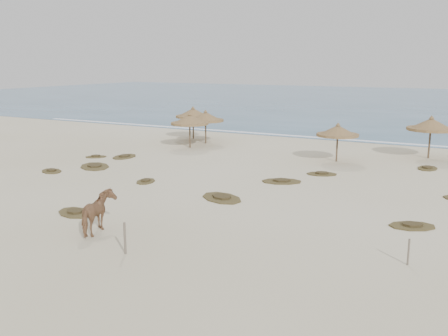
% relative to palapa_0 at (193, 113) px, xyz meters
% --- Properties ---
extents(ground, '(160.00, 160.00, 0.00)m').
position_rel_palapa_0_xyz_m(ground, '(11.14, -20.09, -2.32)').
color(ground, beige).
rests_on(ground, ground).
extents(ocean, '(200.00, 100.00, 0.01)m').
position_rel_palapa_0_xyz_m(ocean, '(11.14, 54.91, -2.32)').
color(ocean, navy).
rests_on(ocean, ground).
extents(foam_line, '(70.00, 0.60, 0.01)m').
position_rel_palapa_0_xyz_m(foam_line, '(11.14, 5.91, -2.32)').
color(foam_line, white).
rests_on(foam_line, ground).
extents(palapa_0, '(3.46, 3.46, 2.99)m').
position_rel_palapa_0_xyz_m(palapa_0, '(0.00, 0.00, 0.00)').
color(palapa_0, brown).
rests_on(palapa_0, ground).
extents(palapa_1, '(3.44, 3.44, 2.92)m').
position_rel_palapa_0_xyz_m(palapa_1, '(2.29, -4.29, -0.06)').
color(palapa_1, brown).
rests_on(palapa_1, ground).
extents(palapa_2, '(3.67, 3.67, 2.92)m').
position_rel_palapa_0_xyz_m(palapa_2, '(2.36, -1.80, -0.06)').
color(palapa_2, brown).
rests_on(palapa_2, ground).
extents(palapa_3, '(3.37, 3.37, 2.78)m').
position_rel_palapa_0_xyz_m(palapa_3, '(14.59, -4.45, -0.17)').
color(palapa_3, brown).
rests_on(palapa_3, ground).
extents(palapa_4, '(3.58, 3.58, 3.16)m').
position_rel_palapa_0_xyz_m(palapa_4, '(20.22, -0.10, 0.13)').
color(palapa_4, brown).
rests_on(palapa_4, ground).
extents(horse, '(1.52, 2.22, 1.71)m').
position_rel_palapa_0_xyz_m(horse, '(10.06, -23.97, -1.46)').
color(horse, brown).
rests_on(horse, ground).
extents(fence_post_near, '(0.11, 0.11, 1.20)m').
position_rel_palapa_0_xyz_m(fence_post_near, '(12.49, -25.28, -1.72)').
color(fence_post_near, '#6A5F4F').
rests_on(fence_post_near, ground).
extents(fence_post_far, '(0.08, 0.08, 0.96)m').
position_rel_palapa_0_xyz_m(fence_post_far, '(21.82, -21.50, -1.84)').
color(fence_post_far, '#6A5F4F').
rests_on(fence_post_far, ground).
extents(scrub_0, '(2.14, 1.87, 0.16)m').
position_rel_palapa_0_xyz_m(scrub_0, '(-0.71, -16.37, -2.27)').
color(scrub_0, brown).
rests_on(scrub_0, ground).
extents(scrub_1, '(3.39, 3.25, 0.16)m').
position_rel_palapa_0_xyz_m(scrub_1, '(0.74, -13.95, -2.27)').
color(scrub_1, brown).
rests_on(scrub_1, ground).
extents(scrub_2, '(1.49, 1.84, 0.16)m').
position_rel_palapa_0_xyz_m(scrub_2, '(6.35, -15.81, -2.27)').
color(scrub_2, brown).
rests_on(scrub_2, ground).
extents(scrub_3, '(2.78, 2.38, 0.16)m').
position_rel_palapa_0_xyz_m(scrub_3, '(13.43, -12.06, -2.27)').
color(scrub_3, brown).
rests_on(scrub_3, ground).
extents(scrub_4, '(2.36, 2.06, 0.16)m').
position_rel_palapa_0_xyz_m(scrub_4, '(21.39, -17.09, -2.27)').
color(scrub_4, brown).
rests_on(scrub_4, ground).
extents(scrub_6, '(1.85, 2.52, 0.16)m').
position_rel_palapa_0_xyz_m(scrub_6, '(0.24, -10.21, -2.27)').
color(scrub_6, brown).
rests_on(scrub_6, ground).
extents(scrub_7, '(2.23, 1.87, 0.16)m').
position_rel_palapa_0_xyz_m(scrub_7, '(14.93, -9.02, -2.27)').
color(scrub_7, brown).
rests_on(scrub_7, ground).
extents(scrub_8, '(1.83, 1.74, 0.16)m').
position_rel_palapa_0_xyz_m(scrub_8, '(-1.61, -11.22, -2.27)').
color(scrub_8, brown).
rests_on(scrub_8, ground).
extents(scrub_9, '(3.11, 2.74, 0.16)m').
position_rel_palapa_0_xyz_m(scrub_9, '(12.04, -16.95, -2.27)').
color(scrub_9, brown).
rests_on(scrub_9, ground).
extents(scrub_10, '(1.35, 1.97, 0.16)m').
position_rel_palapa_0_xyz_m(scrub_10, '(20.60, -4.09, -2.27)').
color(scrub_10, brown).
rests_on(scrub_10, ground).
extents(scrub_11, '(2.40, 2.00, 0.16)m').
position_rel_palapa_0_xyz_m(scrub_11, '(7.19, -22.42, -2.27)').
color(scrub_11, brown).
rests_on(scrub_11, ground).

